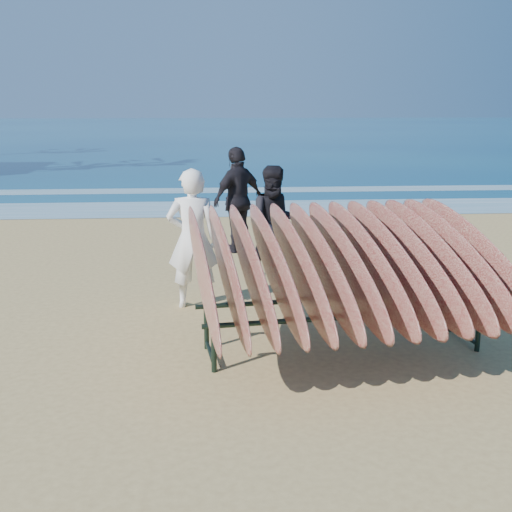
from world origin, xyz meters
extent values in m
plane|color=tan|center=(0.00, 0.00, 0.00)|extent=(120.00, 120.00, 0.00)
plane|color=navy|center=(0.00, 55.00, 0.01)|extent=(160.00, 160.00, 0.00)
plane|color=white|center=(0.00, 10.00, 0.01)|extent=(160.00, 160.00, 0.00)
plane|color=white|center=(0.00, 13.50, 0.01)|extent=(160.00, 160.00, 0.00)
cylinder|color=black|center=(-0.51, -0.33, 0.25)|extent=(0.06, 0.06, 0.50)
cylinder|color=black|center=(2.42, 0.03, 0.25)|extent=(0.06, 0.06, 0.50)
cylinder|color=black|center=(-0.59, 0.32, 0.25)|extent=(0.06, 0.06, 0.50)
cylinder|color=black|center=(2.35, 0.67, 0.25)|extent=(0.06, 0.06, 0.50)
cylinder|color=black|center=(0.96, -0.15, 0.50)|extent=(3.18, 0.44, 0.06)
cylinder|color=black|center=(0.88, 0.49, 0.50)|extent=(3.18, 0.44, 0.06)
cylinder|color=black|center=(-0.55, -0.01, 0.08)|extent=(0.12, 0.65, 0.04)
cylinder|color=black|center=(2.39, 0.35, 0.08)|extent=(0.12, 0.65, 0.04)
ellipsoid|color=#61060C|center=(-0.62, -0.02, 1.01)|extent=(0.44, 3.02, 1.36)
ellipsoid|color=#61060C|center=(-0.37, 0.02, 1.01)|extent=(0.44, 3.02, 1.36)
ellipsoid|color=#61060C|center=(-0.11, 0.05, 1.01)|extent=(0.44, 3.02, 1.36)
ellipsoid|color=#61060C|center=(0.15, 0.08, 1.01)|extent=(0.44, 3.02, 1.36)
ellipsoid|color=#61060C|center=(0.40, 0.11, 1.01)|extent=(0.44, 3.02, 1.36)
ellipsoid|color=#61060C|center=(0.66, 0.14, 1.01)|extent=(0.44, 3.02, 1.36)
ellipsoid|color=#61060C|center=(0.92, 0.17, 1.01)|extent=(0.44, 3.02, 1.36)
ellipsoid|color=#61060C|center=(1.17, 0.20, 1.01)|extent=(0.44, 3.02, 1.36)
ellipsoid|color=#61060C|center=(1.43, 0.23, 1.01)|extent=(0.44, 3.02, 1.36)
ellipsoid|color=#61060C|center=(1.69, 0.27, 1.01)|extent=(0.44, 3.02, 1.36)
ellipsoid|color=#61060C|center=(1.94, 0.30, 1.01)|extent=(0.44, 3.02, 1.36)
ellipsoid|color=#61060C|center=(2.20, 0.33, 1.01)|extent=(0.44, 3.02, 1.36)
ellipsoid|color=#61060C|center=(2.45, 0.36, 1.01)|extent=(0.44, 3.02, 1.36)
imported|color=white|center=(-0.77, 1.88, 0.94)|extent=(0.70, 0.47, 1.88)
imported|color=black|center=(0.48, 3.23, 0.88)|extent=(0.93, 0.76, 1.77)
imported|color=black|center=(-0.02, 5.14, 0.96)|extent=(1.17, 1.08, 1.93)
camera|label=1|loc=(-0.52, -6.50, 2.72)|focal=45.00mm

